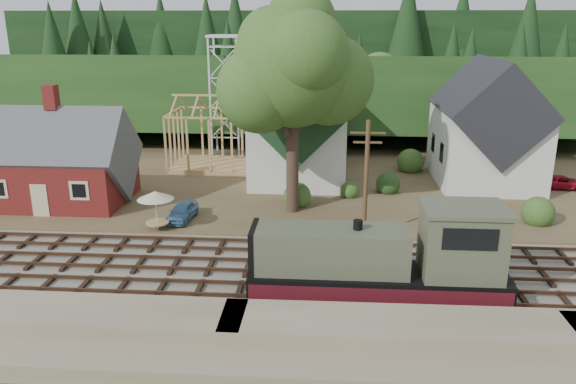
# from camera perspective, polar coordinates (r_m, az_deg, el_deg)

# --- Properties ---
(ground) EXTENTS (140.00, 140.00, 0.00)m
(ground) POSITION_cam_1_polar(r_m,az_deg,el_deg) (32.79, -4.23, -8.06)
(ground) COLOR #384C1E
(ground) RESTS_ON ground
(embankment) EXTENTS (64.00, 5.00, 1.60)m
(embankment) POSITION_cam_1_polar(r_m,az_deg,el_deg) (25.48, -7.07, -16.19)
(embankment) COLOR #7F7259
(embankment) RESTS_ON ground
(railroad_bed) EXTENTS (64.00, 11.00, 0.16)m
(railroad_bed) POSITION_cam_1_polar(r_m,az_deg,el_deg) (32.76, -4.24, -7.93)
(railroad_bed) COLOR #726B5B
(railroad_bed) RESTS_ON ground
(village_flat) EXTENTS (64.00, 26.00, 0.30)m
(village_flat) POSITION_cam_1_polar(r_m,az_deg,el_deg) (49.50, -1.26, 1.00)
(village_flat) COLOR brown
(village_flat) RESTS_ON ground
(hillside) EXTENTS (70.00, 28.96, 12.74)m
(hillside) POSITION_cam_1_polar(r_m,az_deg,el_deg) (72.81, 0.52, 6.16)
(hillside) COLOR #1E3F19
(hillside) RESTS_ON ground
(ridge) EXTENTS (80.00, 20.00, 12.00)m
(ridge) POSITION_cam_1_polar(r_m,az_deg,el_deg) (88.54, 1.19, 8.14)
(ridge) COLOR black
(ridge) RESTS_ON ground
(depot) EXTENTS (10.80, 7.41, 9.00)m
(depot) POSITION_cam_1_polar(r_m,az_deg,el_deg) (46.51, -22.20, 2.55)
(depot) COLOR #5D1515
(depot) RESTS_ON village_flat
(church) EXTENTS (8.40, 15.17, 13.00)m
(church) POSITION_cam_1_polar(r_m,az_deg,el_deg) (49.84, 1.19, 7.05)
(church) COLOR silver
(church) RESTS_ON village_flat
(farmhouse) EXTENTS (8.40, 10.80, 10.60)m
(farmhouse) POSITION_cam_1_polar(r_m,az_deg,el_deg) (50.98, 19.51, 5.94)
(farmhouse) COLOR silver
(farmhouse) RESTS_ON village_flat
(timber_frame) EXTENTS (8.20, 6.20, 6.99)m
(timber_frame) POSITION_cam_1_polar(r_m,az_deg,el_deg) (53.47, -7.32, 5.53)
(timber_frame) COLOR tan
(timber_frame) RESTS_ON village_flat
(lattice_tower) EXTENTS (3.20, 3.20, 12.12)m
(lattice_tower) POSITION_cam_1_polar(r_m,az_deg,el_deg) (58.41, -6.41, 13.25)
(lattice_tower) COLOR silver
(lattice_tower) RESTS_ON village_flat
(big_tree) EXTENTS (10.90, 8.40, 14.70)m
(big_tree) POSITION_cam_1_polar(r_m,az_deg,el_deg) (39.65, 0.73, 11.78)
(big_tree) COLOR #38281E
(big_tree) RESTS_ON village_flat
(telegraph_pole_near) EXTENTS (2.20, 0.28, 8.00)m
(telegraph_pole_near) POSITION_cam_1_polar(r_m,az_deg,el_deg) (35.95, 7.94, 1.35)
(telegraph_pole_near) COLOR #4C331E
(telegraph_pole_near) RESTS_ON ground
(locomotive) EXTENTS (12.82, 3.20, 5.10)m
(locomotive) POSITION_cam_1_polar(r_m,az_deg,el_deg) (28.98, 10.09, -6.95)
(locomotive) COLOR black
(locomotive) RESTS_ON railroad_bed
(car_blue) EXTENTS (1.82, 3.77, 1.24)m
(car_blue) POSITION_cam_1_polar(r_m,az_deg,el_deg) (40.36, -10.69, -1.96)
(car_blue) COLOR #5285B1
(car_blue) RESTS_ON village_flat
(car_red) EXTENTS (4.02, 2.23, 1.07)m
(car_red) POSITION_cam_1_polar(r_m,az_deg,el_deg) (52.38, 26.16, 0.89)
(car_red) COLOR #AE0D22
(car_red) RESTS_ON village_flat
(patio_set) EXTENTS (2.43, 2.43, 2.71)m
(patio_set) POSITION_cam_1_polar(r_m,az_deg,el_deg) (38.36, -13.32, -0.50)
(patio_set) COLOR silver
(patio_set) RESTS_ON village_flat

